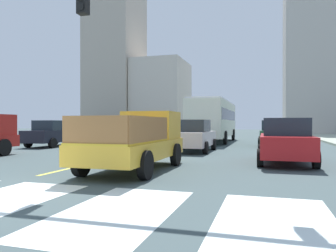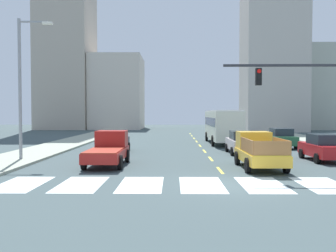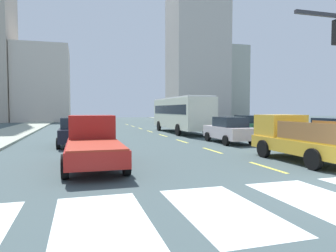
# 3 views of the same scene
# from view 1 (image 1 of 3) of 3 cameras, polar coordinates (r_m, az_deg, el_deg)

# --- Properties ---
(sidewalk_left) EXTENTS (3.98, 110.00, 0.15)m
(sidewalk_left) POSITION_cam_1_polar(r_m,az_deg,el_deg) (30.09, -23.12, -2.35)
(sidewalk_left) COLOR #9AA28E
(sidewalk_left) RESTS_ON ground
(crosswalk_stripe_5) EXTENTS (1.85, 3.71, 0.01)m
(crosswalk_stripe_5) POSITION_cam_1_polar(r_m,az_deg,el_deg) (5.87, -8.70, -14.54)
(crosswalk_stripe_5) COLOR silver
(crosswalk_stripe_5) RESTS_ON ground
(crosswalk_stripe_6) EXTENTS (1.85, 3.71, 0.01)m
(crosswalk_stripe_6) POSITION_cam_1_polar(r_m,az_deg,el_deg) (5.35, 18.43, -16.05)
(crosswalk_stripe_6) COLOR silver
(crosswalk_stripe_6) RESTS_ON ground
(lane_dash_0) EXTENTS (0.16, 2.40, 0.01)m
(lane_dash_0) POSITION_cam_1_polar(r_m,az_deg,el_deg) (11.21, -18.10, -7.37)
(lane_dash_0) COLOR gold
(lane_dash_0) RESTS_ON ground
(lane_dash_1) EXTENTS (0.16, 2.40, 0.01)m
(lane_dash_1) POSITION_cam_1_polar(r_m,az_deg,el_deg) (15.55, -7.53, -5.16)
(lane_dash_1) COLOR gold
(lane_dash_1) RESTS_ON ground
(lane_dash_2) EXTENTS (0.16, 2.40, 0.01)m
(lane_dash_2) POSITION_cam_1_polar(r_m,az_deg,el_deg) (20.20, -1.72, -3.87)
(lane_dash_2) COLOR gold
(lane_dash_2) RESTS_ON ground
(lane_dash_3) EXTENTS (0.16, 2.40, 0.01)m
(lane_dash_3) POSITION_cam_1_polar(r_m,az_deg,el_deg) (24.99, 1.88, -3.04)
(lane_dash_3) COLOR gold
(lane_dash_3) RESTS_ON ground
(lane_dash_4) EXTENTS (0.16, 2.40, 0.01)m
(lane_dash_4) POSITION_cam_1_polar(r_m,az_deg,el_deg) (29.85, 4.31, -2.47)
(lane_dash_4) COLOR gold
(lane_dash_4) RESTS_ON ground
(lane_dash_5) EXTENTS (0.16, 2.40, 0.01)m
(lane_dash_5) POSITION_cam_1_polar(r_m,az_deg,el_deg) (34.74, 6.06, -2.06)
(lane_dash_5) COLOR gold
(lane_dash_5) RESTS_ON ground
(lane_dash_6) EXTENTS (0.16, 2.40, 0.01)m
(lane_dash_6) POSITION_cam_1_polar(r_m,az_deg,el_deg) (39.67, 7.37, -1.75)
(lane_dash_6) COLOR gold
(lane_dash_6) RESTS_ON ground
(lane_dash_7) EXTENTS (0.16, 2.40, 0.01)m
(lane_dash_7) POSITION_cam_1_polar(r_m,az_deg,el_deg) (44.61, 8.40, -1.51)
(lane_dash_7) COLOR gold
(lane_dash_7) RESTS_ON ground
(pickup_stakebed) EXTENTS (2.18, 5.20, 1.96)m
(pickup_stakebed) POSITION_cam_1_polar(r_m,az_deg,el_deg) (10.98, -5.12, -2.61)
(pickup_stakebed) COLOR gold
(pickup_stakebed) RESTS_ON ground
(city_bus) EXTENTS (2.72, 10.80, 3.32)m
(city_bus) POSITION_cam_1_polar(r_m,az_deg,el_deg) (26.70, 8.06, 1.37)
(city_bus) COLOR silver
(city_bus) RESTS_ON ground
(sedan_far) EXTENTS (2.02, 4.40, 1.72)m
(sedan_far) POSITION_cam_1_polar(r_m,az_deg,el_deg) (22.12, 18.18, -1.29)
(sedan_far) COLOR #235536
(sedan_far) RESTS_ON ground
(sedan_near_right) EXTENTS (2.02, 4.40, 1.72)m
(sedan_near_right) POSITION_cam_1_polar(r_m,az_deg,el_deg) (22.81, -19.45, -1.24)
(sedan_near_right) COLOR black
(sedan_near_right) RESTS_ON ground
(sedan_near_left) EXTENTS (2.02, 4.40, 1.72)m
(sedan_near_left) POSITION_cam_1_polar(r_m,az_deg,el_deg) (13.15, 19.88, -2.47)
(sedan_near_left) COLOR red
(sedan_near_left) RESTS_ON ground
(sedan_mid) EXTENTS (2.02, 4.40, 1.72)m
(sedan_mid) POSITION_cam_1_polar(r_m,az_deg,el_deg) (17.63, 4.46, -1.71)
(sedan_mid) COLOR beige
(sedan_mid) RESTS_ON ground
(tower_tall_centre) EXTENTS (9.41, 11.21, 49.18)m
(tower_tall_centre) POSITION_cam_1_polar(r_m,az_deg,el_deg) (70.69, -9.18, 19.48)
(tower_tall_centre) COLOR #B2A594
(tower_tall_centre) RESTS_ON ground
(block_mid_right) EXTENTS (9.71, 8.15, 22.62)m
(block_mid_right) POSITION_cam_1_polar(r_m,az_deg,el_deg) (52.93, 25.06, 11.06)
(block_mid_right) COLOR #B9B1A7
(block_mid_right) RESTS_ON ground
(block_low_left) EXTENTS (9.42, 11.79, 13.70)m
(block_low_left) POSITION_cam_1_polar(r_m,az_deg,el_deg) (64.43, -1.09, 5.19)
(block_low_left) COLOR beige
(block_low_left) RESTS_ON ground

